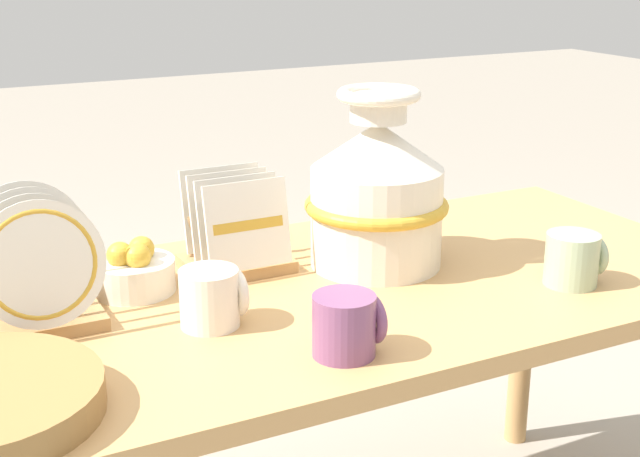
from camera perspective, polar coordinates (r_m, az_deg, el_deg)
display_table at (r=1.59m, az=0.00°, el=-6.30°), size 1.57×0.72×0.67m
ceramic_vase at (r=1.64m, az=3.65°, el=2.43°), size 0.27×0.27×0.33m
dish_rack_round_plates at (r=1.44m, az=-17.69°, el=-2.87°), size 0.20×0.17×0.22m
dish_rack_square_plates at (r=1.64m, az=-5.44°, el=-0.61°), size 0.19×0.16×0.18m
mug_plum_glaze at (r=1.31m, az=1.74°, el=-6.17°), size 0.10×0.09×0.09m
mug_cream_glaze at (r=1.41m, az=-6.90°, el=-4.40°), size 0.10×0.09×0.09m
mug_sage_glaze at (r=1.63m, az=15.94°, el=-1.88°), size 0.10×0.09×0.09m
fruit_bowl at (r=1.57m, az=-11.84°, el=-2.71°), size 0.14×0.14×0.09m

